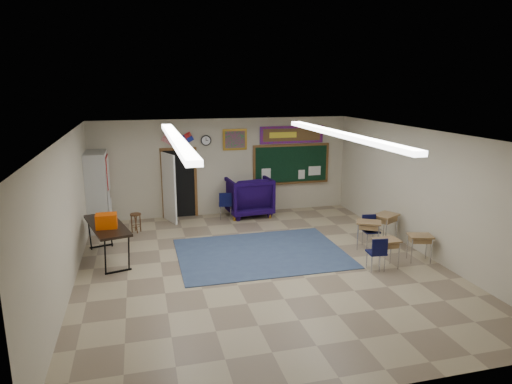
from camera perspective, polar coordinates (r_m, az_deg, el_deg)
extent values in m
plane|color=tan|center=(10.45, 0.73, -9.31)|extent=(9.00, 9.00, 0.00)
cube|color=#ADA48C|center=(14.26, -4.02, 3.14)|extent=(8.00, 0.04, 3.00)
cube|color=#ADA48C|center=(5.99, 12.41, -11.96)|extent=(8.00, 0.04, 3.00)
cube|color=#ADA48C|center=(9.74, -22.61, -2.72)|extent=(0.04, 9.00, 3.00)
cube|color=#ADA48C|center=(11.65, 20.10, 0.01)|extent=(0.04, 9.00, 3.00)
cube|color=#BCBCB7|center=(9.69, 0.78, 7.28)|extent=(8.00, 9.00, 0.04)
cube|color=#364B67|center=(11.21, 0.64, -7.63)|extent=(4.00, 3.00, 0.02)
cube|color=black|center=(14.15, -9.56, 1.05)|extent=(0.95, 0.04, 2.10)
cube|color=silver|center=(13.70, -10.83, 0.50)|extent=(0.35, 0.86, 2.05)
cube|color=brown|center=(14.78, 4.43, 3.50)|extent=(2.55, 0.05, 1.30)
cube|color=black|center=(14.76, 4.45, 3.49)|extent=(2.40, 0.03, 1.15)
cube|color=brown|center=(14.84, 4.46, 1.18)|extent=(2.40, 0.12, 0.04)
cube|color=#B00F20|center=(14.65, 4.50, 7.16)|extent=(2.10, 0.04, 0.55)
cube|color=brown|center=(14.63, 4.51, 7.16)|extent=(1.90, 0.03, 0.40)
cube|color=olive|center=(14.17, -2.65, 6.57)|extent=(0.75, 0.05, 0.65)
cube|color=#A51466|center=(14.15, -2.64, 6.56)|extent=(0.62, 0.03, 0.52)
cylinder|color=black|center=(14.01, -6.28, 6.43)|extent=(0.32, 0.05, 0.32)
cylinder|color=white|center=(13.99, -6.27, 6.42)|extent=(0.26, 0.02, 0.26)
cube|color=#AAAAA5|center=(13.52, -19.15, 0.12)|extent=(0.55, 1.25, 2.20)
imported|color=black|center=(14.25, -0.97, -0.49)|extent=(1.41, 1.45, 1.23)
cube|color=olive|center=(11.65, 13.93, -3.68)|extent=(0.73, 0.67, 0.04)
cube|color=brown|center=(11.68, 13.90, -4.14)|extent=(0.63, 0.57, 0.12)
cube|color=olive|center=(12.22, 15.93, -2.79)|extent=(0.78, 0.72, 0.04)
cube|color=brown|center=(12.25, 15.90, -3.26)|extent=(0.67, 0.61, 0.13)
cube|color=olive|center=(10.56, 16.00, -5.81)|extent=(0.56, 0.42, 0.04)
cube|color=brown|center=(10.59, 15.97, -6.29)|extent=(0.49, 0.36, 0.11)
cube|color=olive|center=(11.19, 19.86, -5.17)|extent=(0.62, 0.52, 0.04)
cube|color=brown|center=(11.22, 19.82, -5.60)|extent=(0.53, 0.45, 0.11)
cube|color=black|center=(11.16, -18.16, -3.98)|extent=(1.20, 2.17, 0.06)
cube|color=#E25003|center=(10.83, -18.20, -3.46)|extent=(0.46, 0.34, 0.32)
cylinder|color=#553419|center=(13.04, -14.84, -2.72)|extent=(0.30, 0.30, 0.04)
torus|color=#553419|center=(13.13, -14.75, -4.13)|extent=(0.25, 0.25, 0.02)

